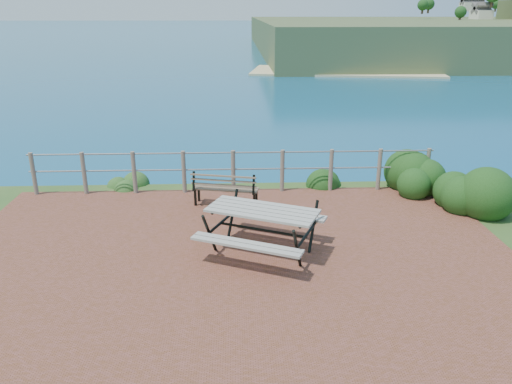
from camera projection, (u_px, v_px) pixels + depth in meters
ground at (233, 258)px, 8.69m from camera, size 10.00×7.00×0.12m
ocean at (234, 20)px, 196.28m from camera, size 1200.00×1200.00×0.00m
safety_railing at (233, 169)px, 11.63m from camera, size 9.40×0.10×1.00m
picnic_table at (262, 226)px, 8.74m from camera, size 2.05×1.53×0.80m
park_bench at (226, 183)px, 10.82m from camera, size 1.46×0.66×0.80m
shrub_right_front at (473, 209)px, 10.85m from camera, size 1.22×1.22×1.74m
shrub_right_edge at (420, 191)px, 11.89m from camera, size 1.18×1.18×1.68m
shrub_lip_west at (127, 187)px, 12.20m from camera, size 0.78×0.78×0.52m
shrub_lip_east at (333, 184)px, 12.35m from camera, size 0.88×0.88×0.66m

